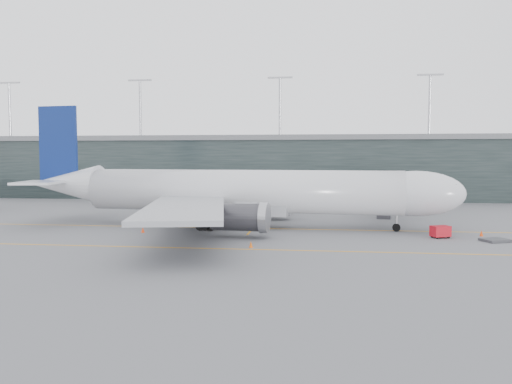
# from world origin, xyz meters

# --- Properties ---
(ground) EXTENTS (320.00, 320.00, 0.00)m
(ground) POSITION_xyz_m (0.00, 0.00, 0.00)
(ground) COLOR slate
(ground) RESTS_ON ground
(taxiline_a) EXTENTS (160.00, 0.25, 0.02)m
(taxiline_a) POSITION_xyz_m (0.00, -4.00, 0.01)
(taxiline_a) COLOR orange
(taxiline_a) RESTS_ON ground
(taxiline_b) EXTENTS (160.00, 0.25, 0.02)m
(taxiline_b) POSITION_xyz_m (0.00, -20.00, 0.01)
(taxiline_b) COLOR orange
(taxiline_b) RESTS_ON ground
(taxiline_lead_main) EXTENTS (0.25, 60.00, 0.02)m
(taxiline_lead_main) POSITION_xyz_m (5.00, 20.00, 0.01)
(taxiline_lead_main) COLOR orange
(taxiline_lead_main) RESTS_ON ground
(terminal) EXTENTS (240.00, 36.00, 29.00)m
(terminal) POSITION_xyz_m (-0.00, 58.00, 7.62)
(terminal) COLOR black
(terminal) RESTS_ON ground
(main_aircraft) EXTENTS (64.07, 59.94, 17.96)m
(main_aircraft) POSITION_xyz_m (2.73, -2.50, 5.04)
(main_aircraft) COLOR silver
(main_aircraft) RESTS_ON ground
(jet_bridge) EXTENTS (13.01, 46.35, 7.12)m
(jet_bridge) POSITION_xyz_m (26.66, 24.40, 5.33)
(jet_bridge) COLOR #2D2C32
(jet_bridge) RESTS_ON ground
(gse_cart) EXTENTS (2.59, 2.15, 1.52)m
(gse_cart) POSITION_xyz_m (29.25, -9.49, 0.84)
(gse_cart) COLOR #B50C19
(gse_cart) RESTS_ON ground
(baggage_dolly) EXTENTS (3.64, 3.32, 0.30)m
(baggage_dolly) POSITION_xyz_m (35.11, -11.49, 0.18)
(baggage_dolly) COLOR #323337
(baggage_dolly) RESTS_ON ground
(uld_a) EXTENTS (1.95, 1.60, 1.70)m
(uld_a) POSITION_xyz_m (-3.56, 11.16, 0.89)
(uld_a) COLOR #343439
(uld_a) RESTS_ON ground
(uld_b) EXTENTS (2.37, 2.18, 1.74)m
(uld_b) POSITION_xyz_m (-3.32, 11.60, 0.91)
(uld_b) COLOR #343439
(uld_b) RESTS_ON ground
(uld_c) EXTENTS (1.86, 1.52, 1.64)m
(uld_c) POSITION_xyz_m (-1.42, 9.31, 0.86)
(uld_c) COLOR #343439
(uld_c) RESTS_ON ground
(cone_nose) EXTENTS (0.47, 0.47, 0.74)m
(cone_nose) POSITION_xyz_m (34.81, -7.41, 0.37)
(cone_nose) COLOR #E9410C
(cone_nose) RESTS_ON ground
(cone_wing_stbd) EXTENTS (0.45, 0.45, 0.71)m
(cone_wing_stbd) POSITION_xyz_m (6.66, -18.92, 0.36)
(cone_wing_stbd) COLOR #F15D0D
(cone_wing_stbd) RESTS_ON ground
(cone_wing_port) EXTENTS (0.48, 0.48, 0.77)m
(cone_wing_port) POSITION_xyz_m (6.84, 10.31, 0.38)
(cone_wing_port) COLOR #DF4B0C
(cone_wing_port) RESTS_ON ground
(cone_tail) EXTENTS (0.47, 0.47, 0.75)m
(cone_tail) POSITION_xyz_m (-9.10, -9.68, 0.37)
(cone_tail) COLOR #EA3B0D
(cone_tail) RESTS_ON ground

